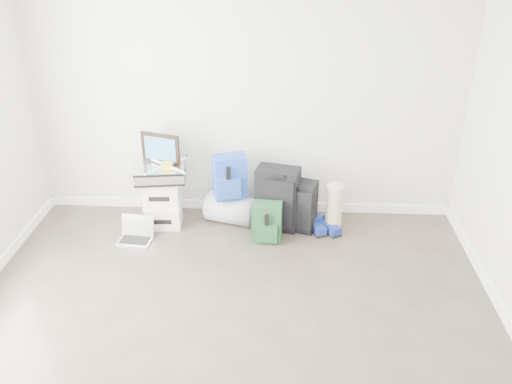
# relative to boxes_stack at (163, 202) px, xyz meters

# --- Properties ---
(ground) EXTENTS (5.00, 5.00, 0.00)m
(ground) POSITION_rel_boxes_stack_xyz_m (0.86, -2.10, -0.27)
(ground) COLOR #373028
(ground) RESTS_ON ground
(room_envelope) EXTENTS (4.52, 5.02, 2.71)m
(room_envelope) POSITION_rel_boxes_stack_xyz_m (0.86, -2.08, 1.45)
(room_envelope) COLOR silver
(room_envelope) RESTS_ON ground
(boxes_stack) EXTENTS (0.40, 0.33, 0.54)m
(boxes_stack) POSITION_rel_boxes_stack_xyz_m (0.00, 0.00, 0.00)
(boxes_stack) COLOR silver
(boxes_stack) RESTS_ON ground
(briefcase) EXTENTS (0.55, 0.43, 0.14)m
(briefcase) POSITION_rel_boxes_stack_xyz_m (-0.00, 0.00, 0.34)
(briefcase) COLOR #B2B2B7
(briefcase) RESTS_ON boxes_stack
(painting) EXTENTS (0.42, 0.16, 0.32)m
(painting) POSITION_rel_boxes_stack_xyz_m (0.00, 0.10, 0.57)
(painting) COLOR black
(painting) RESTS_ON briefcase
(drone) EXTENTS (0.45, 0.45, 0.05)m
(drone) POSITION_rel_boxes_stack_xyz_m (0.08, -0.02, 0.44)
(drone) COLOR gold
(drone) RESTS_ON briefcase
(duffel_bag) EXTENTS (0.59, 0.45, 0.32)m
(duffel_bag) POSITION_rel_boxes_stack_xyz_m (0.71, 0.10, -0.11)
(duffel_bag) COLOR #999DA1
(duffel_bag) RESTS_ON ground
(blue_backpack) EXTENTS (0.38, 0.32, 0.47)m
(blue_backpack) POSITION_rel_boxes_stack_xyz_m (0.71, 0.07, 0.27)
(blue_backpack) COLOR #172A97
(blue_backpack) RESTS_ON duffel_bag
(large_suitcase) EXTENTS (0.48, 0.37, 0.68)m
(large_suitcase) POSITION_rel_boxes_stack_xyz_m (1.21, 0.02, 0.07)
(large_suitcase) COLOR black
(large_suitcase) RESTS_ON ground
(green_backpack) EXTENTS (0.30, 0.23, 0.42)m
(green_backpack) POSITION_rel_boxes_stack_xyz_m (1.11, -0.25, -0.07)
(green_backpack) COLOR #143723
(green_backpack) RESTS_ON ground
(carry_on) EXTENTS (0.40, 0.33, 0.56)m
(carry_on) POSITION_rel_boxes_stack_xyz_m (1.43, -0.01, 0.01)
(carry_on) COLOR black
(carry_on) RESTS_ON ground
(shoes) EXTENTS (0.37, 0.32, 0.10)m
(shoes) POSITION_rel_boxes_stack_xyz_m (1.69, -0.05, -0.22)
(shoes) COLOR black
(shoes) RESTS_ON ground
(rolled_rug) EXTENTS (0.17, 0.17, 0.52)m
(rolled_rug) POSITION_rel_boxes_stack_xyz_m (1.80, 0.01, -0.01)
(rolled_rug) COLOR tan
(rolled_rug) RESTS_ON ground
(laptop) EXTENTS (0.36, 0.27, 0.24)m
(laptop) POSITION_rel_boxes_stack_xyz_m (-0.23, -0.30, -0.21)
(laptop) COLOR silver
(laptop) RESTS_ON ground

